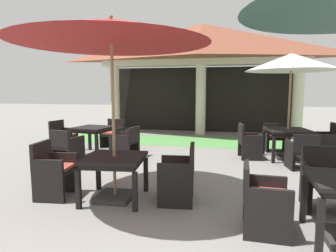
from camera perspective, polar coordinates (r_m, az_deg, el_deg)
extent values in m
plane|color=gray|center=(3.68, -5.92, -21.02)|extent=(60.00, 60.00, 0.00)
cylinder|color=beige|center=(12.31, -10.49, 5.16)|extent=(0.40, 0.40, 2.70)
cylinder|color=beige|center=(11.47, 6.49, 5.10)|extent=(0.40, 0.40, 2.70)
cylinder|color=beige|center=(11.72, 24.35, 4.57)|extent=(0.40, 0.40, 2.70)
cube|color=beige|center=(11.51, 6.60, 12.43)|extent=(7.99, 0.70, 0.24)
pyramid|color=brown|center=(11.62, 6.66, 16.32)|extent=(8.39, 2.45, 1.34)
cube|color=black|center=(12.37, 6.86, 5.24)|extent=(7.79, 0.16, 2.70)
cube|color=#519347|center=(9.87, 5.51, -3.05)|extent=(10.19, 1.97, 0.01)
cube|color=black|center=(4.63, -10.61, -6.20)|extent=(0.99, 0.99, 0.05)
cube|color=black|center=(4.64, -10.59, -6.95)|extent=(0.91, 0.91, 0.07)
cube|color=black|center=(4.50, -17.36, -11.96)|extent=(0.08, 0.08, 0.58)
cube|color=black|center=(4.24, -6.57, -12.85)|extent=(0.08, 0.08, 0.58)
cube|color=black|center=(5.25, -13.63, -9.09)|extent=(0.08, 0.08, 0.58)
cube|color=black|center=(5.03, -4.41, -9.62)|extent=(0.08, 0.08, 0.58)
cube|color=#2D2D2D|center=(4.82, -10.43, -13.60)|extent=(0.56, 0.56, 0.08)
cylinder|color=olive|center=(4.53, -10.78, 1.28)|extent=(0.05, 0.05, 2.57)
cone|color=maroon|center=(4.59, -11.18, 17.91)|extent=(2.98, 2.98, 0.37)
sphere|color=olive|center=(4.64, -11.24, 20.49)|extent=(0.06, 0.06, 0.06)
cube|color=black|center=(4.52, 1.65, -9.82)|extent=(0.57, 0.60, 0.07)
cube|color=#C64C38|center=(4.50, 1.66, -9.09)|extent=(0.52, 0.55, 0.05)
cube|color=black|center=(4.44, 4.80, -6.64)|extent=(0.11, 0.55, 0.46)
cube|color=black|center=(4.30, 1.37, -11.84)|extent=(0.53, 0.11, 0.68)
cube|color=black|center=(4.79, 1.90, -9.86)|extent=(0.53, 0.11, 0.68)
cube|color=black|center=(4.38, -1.76, -13.50)|extent=(0.06, 0.06, 0.38)
cube|color=black|center=(4.85, -0.93, -11.46)|extent=(0.06, 0.06, 0.38)
cube|color=black|center=(4.35, 4.53, -13.70)|extent=(0.06, 0.06, 0.38)
cube|color=black|center=(4.81, 4.72, -11.62)|extent=(0.06, 0.06, 0.38)
cube|color=black|center=(5.06, -21.36, -8.30)|extent=(0.56, 0.60, 0.07)
cube|color=#C64C38|center=(5.04, -21.39, -7.64)|extent=(0.51, 0.55, 0.05)
cube|color=black|center=(5.11, -23.83, -5.30)|extent=(0.11, 0.55, 0.44)
cube|color=black|center=(5.30, -20.03, -8.58)|extent=(0.51, 0.11, 0.68)
cube|color=black|center=(4.87, -22.72, -10.10)|extent=(0.51, 0.11, 0.68)
cube|color=black|center=(5.24, -17.74, -10.29)|extent=(0.06, 0.06, 0.40)
cube|color=black|center=(4.81, -20.18, -11.94)|extent=(0.06, 0.06, 0.40)
cube|color=black|center=(5.43, -22.17, -9.85)|extent=(0.06, 0.06, 0.40)
cube|color=black|center=(5.03, -24.90, -11.36)|extent=(0.06, 0.06, 0.40)
cube|color=black|center=(7.85, 22.68, -0.79)|extent=(1.13, 1.13, 0.05)
cube|color=black|center=(7.86, 22.66, -1.25)|extent=(1.04, 1.04, 0.08)
cube|color=black|center=(7.34, 20.21, -4.50)|extent=(0.08, 0.08, 0.63)
cube|color=black|center=(7.65, 27.00, -4.38)|extent=(0.08, 0.08, 0.63)
cube|color=black|center=(8.23, 18.40, -3.21)|extent=(0.08, 0.08, 0.63)
cube|color=black|center=(8.51, 24.55, -3.16)|extent=(0.08, 0.08, 0.63)
cube|color=#2D2D2D|center=(7.97, 22.45, -5.77)|extent=(0.50, 0.50, 0.07)
cylinder|color=olive|center=(7.81, 22.84, 2.53)|extent=(0.05, 0.05, 2.38)
cone|color=white|center=(7.82, 23.28, 11.57)|extent=(2.22, 2.22, 0.42)
sphere|color=olive|center=(7.85, 23.37, 13.32)|extent=(0.06, 0.06, 0.06)
cube|color=black|center=(7.66, 15.95, -3.27)|extent=(0.58, 0.64, 0.07)
cube|color=#C64C38|center=(7.65, 15.97, -2.83)|extent=(0.53, 0.59, 0.05)
cube|color=black|center=(7.57, 14.29, -1.30)|extent=(0.13, 0.58, 0.46)
cube|color=black|center=(7.93, 15.54, -3.49)|extent=(0.51, 0.12, 0.63)
cube|color=black|center=(7.41, 16.36, -4.25)|extent=(0.51, 0.12, 0.63)
cube|color=black|center=(8.00, 17.11, -4.44)|extent=(0.06, 0.06, 0.36)
cube|color=black|center=(7.50, 18.01, -5.23)|extent=(0.06, 0.06, 0.36)
cube|color=black|center=(7.91, 13.90, -4.46)|extent=(0.06, 0.06, 0.36)
cube|color=black|center=(7.40, 14.59, -5.27)|extent=(0.06, 0.06, 0.36)
cube|color=black|center=(8.78, 20.66, -2.21)|extent=(0.67, 0.56, 0.07)
cube|color=#C64C38|center=(8.77, 20.68, -1.83)|extent=(0.62, 0.52, 0.05)
cube|color=black|center=(8.96, 20.31, -0.62)|extent=(0.62, 0.14, 0.36)
cube|color=black|center=(8.87, 22.42, -2.66)|extent=(0.12, 0.49, 0.63)
cube|color=black|center=(8.71, 18.82, -2.67)|extent=(0.12, 0.49, 0.63)
cube|color=black|center=(8.69, 22.77, -3.80)|extent=(0.06, 0.06, 0.35)
cube|color=black|center=(8.53, 19.20, -3.84)|extent=(0.06, 0.06, 0.35)
cube|color=black|center=(9.10, 21.91, -3.30)|extent=(0.06, 0.06, 0.35)
cube|color=black|center=(8.94, 18.49, -3.33)|extent=(0.06, 0.06, 0.35)
cube|color=black|center=(8.24, 28.72, -2.97)|extent=(0.59, 0.59, 0.07)
cube|color=#C64C38|center=(8.23, 28.74, -2.56)|extent=(0.54, 0.55, 0.05)
cube|color=black|center=(8.31, 30.36, -1.12)|extent=(0.13, 0.53, 0.47)
cube|color=black|center=(8.04, 29.41, -3.84)|extent=(0.53, 0.13, 0.68)
cube|color=black|center=(8.47, 28.00, -3.24)|extent=(0.53, 0.13, 0.68)
cube|color=black|center=(7.97, 27.78, -4.89)|extent=(0.06, 0.06, 0.39)
cube|color=black|center=(8.40, 26.49, -4.25)|extent=(0.06, 0.06, 0.39)
cube|color=black|center=(8.59, 29.41, -4.18)|extent=(0.06, 0.06, 0.39)
cube|color=black|center=(7.04, 24.95, -4.54)|extent=(0.61, 0.61, 0.07)
cube|color=#C64C38|center=(7.03, 24.97, -4.06)|extent=(0.56, 0.56, 0.05)
cube|color=black|center=(6.78, 25.80, -3.13)|extent=(0.55, 0.13, 0.37)
cube|color=black|center=(6.98, 22.97, -5.26)|extent=(0.13, 0.54, 0.62)
cube|color=black|center=(7.15, 26.81, -5.16)|extent=(0.13, 0.54, 0.62)
cube|color=black|center=(7.23, 22.36, -5.87)|extent=(0.06, 0.06, 0.36)
cube|color=black|center=(7.40, 25.97, -5.77)|extent=(0.06, 0.06, 0.36)
cube|color=black|center=(6.78, 23.64, -6.77)|extent=(0.06, 0.06, 0.36)
cube|color=black|center=(6.96, 27.46, -6.63)|extent=(0.06, 0.06, 0.36)
cube|color=black|center=(8.08, -14.74, -0.34)|extent=(1.03, 1.03, 0.05)
cube|color=black|center=(8.09, -14.72, -0.79)|extent=(0.95, 0.95, 0.08)
cube|color=black|center=(8.07, -18.73, -3.46)|extent=(0.08, 0.08, 0.62)
cube|color=black|center=(7.58, -13.95, -3.97)|extent=(0.08, 0.08, 0.62)
cube|color=black|center=(8.71, -15.25, -2.59)|extent=(0.08, 0.08, 0.62)
cube|color=black|center=(8.25, -10.65, -2.99)|extent=(0.08, 0.08, 0.62)
cube|color=black|center=(8.74, -19.94, -2.05)|extent=(0.63, 0.64, 0.07)
cube|color=#C64C38|center=(8.73, -19.96, -1.67)|extent=(0.58, 0.59, 0.05)
cube|color=black|center=(8.87, -21.23, -0.35)|extent=(0.15, 0.56, 0.43)
cube|color=black|center=(8.95, -18.84, -2.39)|extent=(0.55, 0.15, 0.64)
cube|color=black|center=(8.57, -21.05, -2.89)|extent=(0.55, 0.15, 0.64)
cube|color=black|center=(8.81, -17.62, -3.37)|extent=(0.06, 0.06, 0.38)
cube|color=black|center=(8.43, -19.74, -3.90)|extent=(0.06, 0.06, 0.38)
cube|color=black|center=(9.12, -20.01, -3.12)|extent=(0.06, 0.06, 0.38)
cube|color=black|center=(8.76, -22.15, -3.62)|extent=(0.06, 0.06, 0.38)
cube|color=black|center=(7.59, -8.59, -3.08)|extent=(0.67, 0.67, 0.07)
cube|color=#C64C38|center=(7.58, -8.60, -2.64)|extent=(0.62, 0.62, 0.05)
cube|color=black|center=(7.43, -6.82, -1.58)|extent=(0.16, 0.58, 0.36)
cube|color=black|center=(7.38, -9.63, -4.15)|extent=(0.58, 0.16, 0.62)
cube|color=black|center=(7.84, -7.59, -3.46)|extent=(0.58, 0.16, 0.62)
cube|color=black|center=(7.55, -11.28, -4.90)|extent=(0.06, 0.06, 0.37)
cube|color=black|center=(7.98, -9.25, -4.20)|extent=(0.06, 0.06, 0.37)
cube|color=black|center=(7.28, -7.80, -5.27)|extent=(0.06, 0.06, 0.37)
cube|color=black|center=(7.74, -5.91, -4.51)|extent=(0.06, 0.06, 0.37)
cube|color=black|center=(8.94, -10.94, -1.71)|extent=(0.67, 0.59, 0.07)
cube|color=#C64C38|center=(8.93, -10.95, -1.33)|extent=(0.61, 0.54, 0.05)
cube|color=black|center=(9.10, -10.21, 0.04)|extent=(0.59, 0.16, 0.43)
cube|color=black|center=(8.81, -9.41, -2.32)|extent=(0.14, 0.50, 0.62)
cube|color=black|center=(9.10, -12.40, -2.09)|extent=(0.14, 0.50, 0.62)
cube|color=black|center=(8.65, -10.18, -3.41)|extent=(0.06, 0.06, 0.35)
cube|color=black|center=(8.94, -13.11, -3.14)|extent=(0.06, 0.06, 0.35)
cube|color=black|center=(9.02, -8.72, -2.95)|extent=(0.06, 0.06, 0.35)
cube|color=black|center=(9.30, -11.58, -2.71)|extent=(0.06, 0.06, 0.35)
cube|color=black|center=(7.36, -19.20, -3.86)|extent=(0.62, 0.66, 0.07)
cube|color=#C64C38|center=(7.35, -19.22, -3.40)|extent=(0.57, 0.61, 0.05)
cube|color=black|center=(7.13, -20.67, -2.40)|extent=(0.53, 0.15, 0.39)
cube|color=black|center=(7.54, -20.58, -4.21)|extent=(0.16, 0.58, 0.64)
cube|color=black|center=(7.22, -17.71, -4.57)|extent=(0.16, 0.58, 0.64)
cube|color=black|center=(7.75, -19.20, -4.92)|extent=(0.06, 0.06, 0.35)
cube|color=black|center=(7.46, -16.46, -5.27)|extent=(0.06, 0.06, 0.35)
cube|color=black|center=(7.37, -21.84, -5.64)|extent=(0.06, 0.06, 0.35)
cube|color=black|center=(7.06, -19.06, -6.05)|extent=(0.06, 0.06, 0.35)
cube|color=black|center=(3.55, 27.91, -17.33)|extent=(0.07, 0.07, 0.63)
cube|color=black|center=(4.29, 25.28, -12.92)|extent=(0.07, 0.07, 0.63)
cube|color=black|center=(4.82, 29.05, -9.48)|extent=(0.64, 0.60, 0.07)
cube|color=#C64C38|center=(4.80, 29.09, -8.79)|extent=(0.59, 0.56, 0.05)
cube|color=black|center=(5.01, 28.44, -5.91)|extent=(0.61, 0.09, 0.42)
cube|color=black|center=(4.78, 25.61, -10.82)|extent=(0.09, 0.58, 0.64)
cube|color=black|center=(4.58, 26.28, -13.23)|extent=(0.06, 0.06, 0.40)
cube|color=black|center=(5.06, 25.04, -11.24)|extent=(0.06, 0.06, 0.40)
cube|color=black|center=(3.81, 18.92, -13.71)|extent=(0.56, 0.59, 0.07)
cube|color=#C64C38|center=(3.79, 18.96, -12.86)|extent=(0.52, 0.54, 0.05)
cube|color=black|center=(3.72, 15.20, -10.23)|extent=(0.09, 0.57, 0.40)
cube|color=black|center=(4.09, 18.56, -13.57)|extent=(0.54, 0.09, 0.63)
cube|color=black|center=(3.60, 19.21, -16.49)|extent=(0.54, 0.09, 0.63)
cube|color=black|center=(4.15, 21.91, -15.33)|extent=(0.06, 0.06, 0.37)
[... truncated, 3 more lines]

